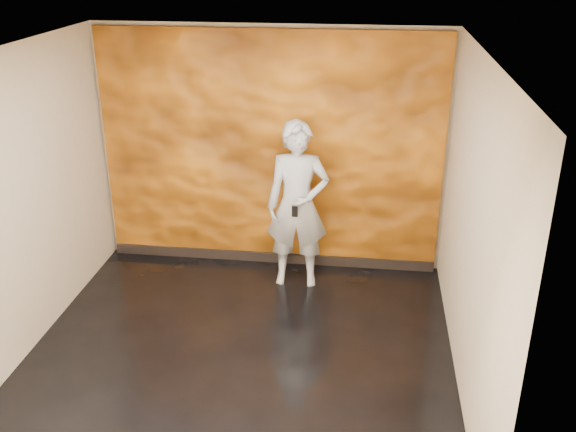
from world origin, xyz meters
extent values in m
cube|color=black|center=(0.00, 0.00, -0.01)|extent=(4.00, 4.00, 0.01)
cube|color=#C0AC91|center=(0.00, 2.00, 1.40)|extent=(4.00, 0.02, 2.80)
cube|color=#C0AC91|center=(0.00, -2.00, 1.40)|extent=(4.00, 0.02, 2.80)
cube|color=#C0AC91|center=(-2.00, 0.00, 1.40)|extent=(0.02, 4.00, 2.80)
cube|color=#C0AC91|center=(2.00, 0.00, 1.40)|extent=(0.02, 4.00, 2.80)
cube|color=white|center=(0.00, 0.00, 2.80)|extent=(4.00, 4.00, 0.01)
cube|color=orange|center=(0.00, 1.96, 1.38)|extent=(3.90, 0.06, 2.75)
cube|color=black|center=(0.00, 1.92, 0.06)|extent=(3.90, 0.04, 0.12)
imported|color=#99A0A8|center=(0.38, 1.48, 0.94)|extent=(0.71, 0.49, 1.88)
cube|color=black|center=(0.37, 1.23, 0.97)|extent=(0.06, 0.01, 0.12)
camera|label=1|loc=(1.11, -4.95, 3.63)|focal=40.00mm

